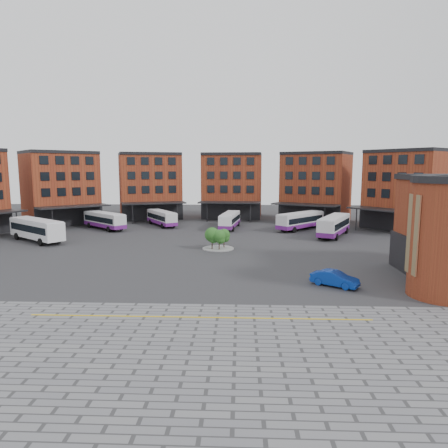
{
  "coord_description": "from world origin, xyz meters",
  "views": [
    {
      "loc": [
        5.07,
        -42.86,
        11.25
      ],
      "look_at": [
        2.97,
        8.64,
        4.0
      ],
      "focal_mm": 32.0,
      "sensor_mm": 36.0,
      "label": 1
    }
  ],
  "objects_px": {
    "bus_c": "(162,218)",
    "bus_f": "(334,225)",
    "bus_d": "(230,220)",
    "bus_e": "(300,220)",
    "tree_island": "(218,237)",
    "blue_car": "(335,279)",
    "bus_a": "(36,228)",
    "bus_b": "(104,220)"
  },
  "relations": [
    {
      "from": "bus_f",
      "to": "bus_e",
      "type": "bearing_deg",
      "value": 149.68
    },
    {
      "from": "bus_c",
      "to": "blue_car",
      "type": "relative_size",
      "value": 2.23
    },
    {
      "from": "bus_a",
      "to": "bus_f",
      "type": "relative_size",
      "value": 0.96
    },
    {
      "from": "tree_island",
      "to": "bus_a",
      "type": "relative_size",
      "value": 0.39
    },
    {
      "from": "bus_e",
      "to": "bus_c",
      "type": "bearing_deg",
      "value": -144.94
    },
    {
      "from": "tree_island",
      "to": "bus_f",
      "type": "xyz_separation_m",
      "value": [
        18.67,
        11.66,
        0.07
      ]
    },
    {
      "from": "bus_a",
      "to": "bus_d",
      "type": "distance_m",
      "value": 32.78
    },
    {
      "from": "bus_c",
      "to": "bus_f",
      "type": "relative_size",
      "value": 0.85
    },
    {
      "from": "bus_f",
      "to": "bus_b",
      "type": "bearing_deg",
      "value": -162.39
    },
    {
      "from": "tree_island",
      "to": "bus_a",
      "type": "xyz_separation_m",
      "value": [
        -28.25,
        5.0,
        0.3
      ]
    },
    {
      "from": "bus_b",
      "to": "bus_f",
      "type": "bearing_deg",
      "value": -56.7
    },
    {
      "from": "bus_c",
      "to": "bus_f",
      "type": "distance_m",
      "value": 32.82
    },
    {
      "from": "bus_a",
      "to": "blue_car",
      "type": "bearing_deg",
      "value": -81.32
    },
    {
      "from": "bus_d",
      "to": "bus_e",
      "type": "bearing_deg",
      "value": 3.81
    },
    {
      "from": "bus_a",
      "to": "bus_e",
      "type": "relative_size",
      "value": 1.15
    },
    {
      "from": "tree_island",
      "to": "bus_c",
      "type": "bearing_deg",
      "value": 118.6
    },
    {
      "from": "tree_island",
      "to": "bus_c",
      "type": "relative_size",
      "value": 0.43
    },
    {
      "from": "bus_e",
      "to": "blue_car",
      "type": "xyz_separation_m",
      "value": [
        -1.97,
        -35.38,
        -0.98
      ]
    },
    {
      "from": "bus_c",
      "to": "bus_d",
      "type": "distance_m",
      "value": 13.8
    },
    {
      "from": "bus_d",
      "to": "bus_e",
      "type": "distance_m",
      "value": 13.04
    },
    {
      "from": "bus_b",
      "to": "blue_car",
      "type": "bearing_deg",
      "value": -93.62
    },
    {
      "from": "bus_c",
      "to": "bus_f",
      "type": "height_order",
      "value": "bus_f"
    },
    {
      "from": "bus_c",
      "to": "blue_car",
      "type": "distance_m",
      "value": 46.46
    },
    {
      "from": "bus_d",
      "to": "bus_c",
      "type": "bearing_deg",
      "value": 175.42
    },
    {
      "from": "tree_island",
      "to": "bus_b",
      "type": "distance_m",
      "value": 28.24
    },
    {
      "from": "bus_d",
      "to": "bus_f",
      "type": "distance_m",
      "value": 19.17
    },
    {
      "from": "bus_d",
      "to": "blue_car",
      "type": "height_order",
      "value": "bus_d"
    },
    {
      "from": "blue_car",
      "to": "bus_b",
      "type": "bearing_deg",
      "value": 78.14
    },
    {
      "from": "bus_b",
      "to": "bus_e",
      "type": "height_order",
      "value": "bus_e"
    },
    {
      "from": "bus_c",
      "to": "bus_d",
      "type": "height_order",
      "value": "bus_c"
    },
    {
      "from": "bus_e",
      "to": "blue_car",
      "type": "height_order",
      "value": "bus_e"
    },
    {
      "from": "bus_a",
      "to": "bus_f",
      "type": "xyz_separation_m",
      "value": [
        46.92,
        6.66,
        -0.22
      ]
    },
    {
      "from": "bus_a",
      "to": "bus_f",
      "type": "bearing_deg",
      "value": -44.77
    },
    {
      "from": "tree_island",
      "to": "bus_e",
      "type": "height_order",
      "value": "bus_e"
    },
    {
      "from": "tree_island",
      "to": "bus_a",
      "type": "height_order",
      "value": "bus_a"
    },
    {
      "from": "bus_f",
      "to": "blue_car",
      "type": "bearing_deg",
      "value": -76.71
    },
    {
      "from": "bus_a",
      "to": "bus_b",
      "type": "bearing_deg",
      "value": 10.95
    },
    {
      "from": "bus_a",
      "to": "bus_b",
      "type": "distance_m",
      "value": 14.16
    },
    {
      "from": "bus_a",
      "to": "bus_d",
      "type": "height_order",
      "value": "bus_a"
    },
    {
      "from": "bus_e",
      "to": "blue_car",
      "type": "bearing_deg",
      "value": -49.32
    },
    {
      "from": "bus_a",
      "to": "bus_c",
      "type": "bearing_deg",
      "value": -5.15
    },
    {
      "from": "bus_e",
      "to": "bus_f",
      "type": "distance_m",
      "value": 8.15
    }
  ]
}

